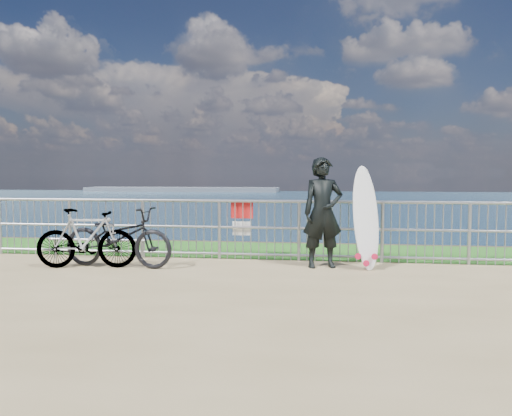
# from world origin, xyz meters

# --- Properties ---
(grass_strip) EXTENTS (120.00, 120.00, 0.00)m
(grass_strip) POSITION_xyz_m (0.00, 2.70, 0.01)
(grass_strip) COLOR #22661C
(grass_strip) RESTS_ON ground
(seascape) EXTENTS (260.00, 260.00, 5.00)m
(seascape) POSITION_xyz_m (-43.75, 147.49, -4.03)
(seascape) COLOR brown
(seascape) RESTS_ON ground
(railing) EXTENTS (10.06, 0.10, 1.13)m
(railing) POSITION_xyz_m (0.02, 1.60, 0.58)
(railing) COLOR #94979D
(railing) RESTS_ON ground
(surfer) EXTENTS (0.79, 0.62, 1.89)m
(surfer) POSITION_xyz_m (1.43, 1.00, 0.95)
(surfer) COLOR black
(surfer) RESTS_ON ground
(surfboard) EXTENTS (0.58, 0.55, 1.76)m
(surfboard) POSITION_xyz_m (2.15, 0.94, 0.81)
(surfboard) COLOR silver
(surfboard) RESTS_ON ground
(bicycle_near) EXTENTS (2.03, 0.88, 1.04)m
(bicycle_near) POSITION_xyz_m (-2.05, 0.55, 0.52)
(bicycle_near) COLOR black
(bicycle_near) RESTS_ON ground
(bicycle_far) EXTENTS (1.75, 0.75, 1.02)m
(bicycle_far) POSITION_xyz_m (-2.55, 0.39, 0.51)
(bicycle_far) COLOR black
(bicycle_far) RESTS_ON ground
(bike_rack) EXTENTS (1.91, 0.05, 0.40)m
(bike_rack) POSITION_xyz_m (-2.75, 1.22, 0.33)
(bike_rack) COLOR #94979D
(bike_rack) RESTS_ON ground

